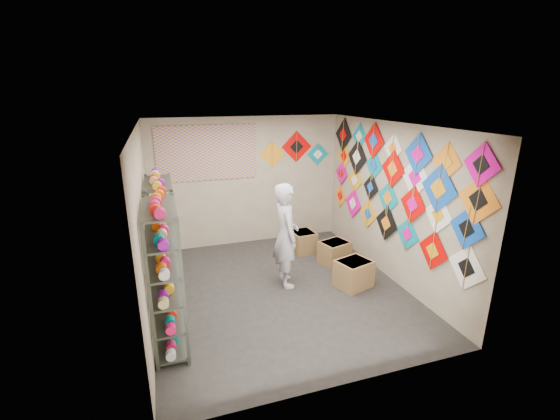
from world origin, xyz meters
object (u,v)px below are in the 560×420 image
object	(u,v)px
carton_b	(334,252)
carton_c	(303,242)
carton_a	(353,274)
shelf_rack_back	(163,240)
shelf_rack_front	(166,277)
shopkeeper	(286,235)

from	to	relation	value
carton_b	carton_c	distance (m)	0.79
carton_b	carton_a	bearing A→B (deg)	-112.71
carton_b	shelf_rack_back	bearing A→B (deg)	167.34
shelf_rack_back	carton_a	distance (m)	3.17
shelf_rack_front	shelf_rack_back	size ratio (longest dim) A/B	1.00
shelf_rack_front	shopkeeper	world-z (taller)	shelf_rack_front
shelf_rack_front	carton_a	distance (m)	3.15
shelf_rack_front	carton_b	bearing A→B (deg)	26.10
shopkeeper	carton_a	bearing A→B (deg)	-110.29
carton_c	shelf_rack_front	bearing A→B (deg)	-146.46
shelf_rack_back	carton_a	world-z (taller)	shelf_rack_back
shelf_rack_front	carton_b	world-z (taller)	shelf_rack_front
shelf_rack_front	carton_c	size ratio (longest dim) A/B	3.82
shelf_rack_back	shopkeeper	xyz separation A→B (m)	(1.95, -0.26, -0.06)
carton_c	carton_b	bearing A→B (deg)	-66.30
shelf_rack_front	carton_b	distance (m)	3.53
shopkeeper	carton_b	size ratio (longest dim) A/B	3.38
carton_b	carton_c	world-z (taller)	carton_c
shelf_rack_front	shopkeeper	distance (m)	2.21
shelf_rack_front	carton_a	world-z (taller)	shelf_rack_front
shelf_rack_front	carton_c	world-z (taller)	shelf_rack_front
carton_c	carton_a	bearing A→B (deg)	-85.47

